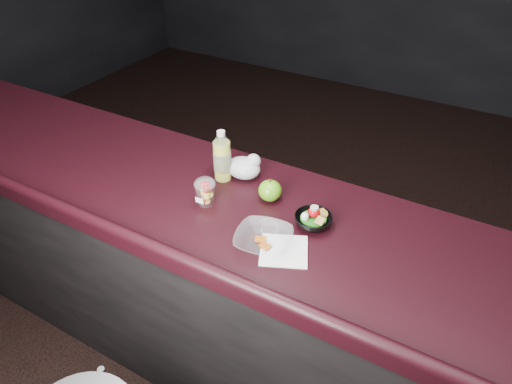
% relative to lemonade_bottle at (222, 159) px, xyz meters
% --- Properties ---
extents(room_shell, '(8.00, 8.00, 8.00)m').
position_rel_lemonade_bottle_xyz_m(room_shell, '(0.26, -0.43, 0.72)').
color(room_shell, black).
rests_on(room_shell, ground).
extents(counter, '(4.06, 0.71, 1.02)m').
position_rel_lemonade_bottle_xyz_m(counter, '(0.26, -0.13, -0.60)').
color(counter, black).
rests_on(counter, ground).
extents(lemonade_bottle, '(0.07, 0.07, 0.22)m').
position_rel_lemonade_bottle_xyz_m(lemonade_bottle, '(0.00, 0.00, 0.00)').
color(lemonade_bottle, yellow).
rests_on(lemonade_bottle, counter).
extents(fruit_cup, '(0.08, 0.08, 0.12)m').
position_rel_lemonade_bottle_xyz_m(fruit_cup, '(0.04, -0.18, -0.03)').
color(fruit_cup, white).
rests_on(fruit_cup, counter).
extents(green_apple, '(0.09, 0.09, 0.09)m').
position_rel_lemonade_bottle_xyz_m(green_apple, '(0.24, -0.04, -0.05)').
color(green_apple, '#3D890F').
rests_on(green_apple, counter).
extents(plastic_bag, '(0.15, 0.12, 0.11)m').
position_rel_lemonade_bottle_xyz_m(plastic_bag, '(0.07, 0.05, -0.05)').
color(plastic_bag, silver).
rests_on(plastic_bag, counter).
extents(snack_bowl, '(0.18, 0.18, 0.07)m').
position_rel_lemonade_bottle_xyz_m(snack_bowl, '(0.45, -0.10, -0.07)').
color(snack_bowl, black).
rests_on(snack_bowl, counter).
extents(takeout_bowl, '(0.23, 0.23, 0.05)m').
position_rel_lemonade_bottle_xyz_m(takeout_bowl, '(0.34, -0.28, -0.07)').
color(takeout_bowl, silver).
rests_on(takeout_bowl, counter).
extents(paper_napkin, '(0.21, 0.21, 0.00)m').
position_rel_lemonade_bottle_xyz_m(paper_napkin, '(0.42, -0.27, -0.09)').
color(paper_napkin, white).
rests_on(paper_napkin, counter).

